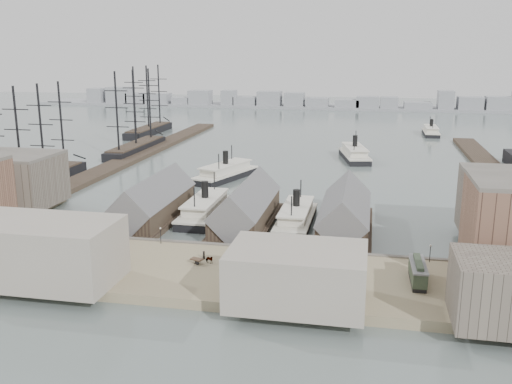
% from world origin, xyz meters
% --- Properties ---
extents(ground, '(900.00, 900.00, 0.00)m').
position_xyz_m(ground, '(0.00, 0.00, 0.00)').
color(ground, '#53605F').
rests_on(ground, ground).
extents(quay, '(180.00, 30.00, 2.00)m').
position_xyz_m(quay, '(0.00, -20.00, 1.00)').
color(quay, '#847759').
rests_on(quay, ground).
extents(seawall, '(180.00, 1.20, 2.30)m').
position_xyz_m(seawall, '(0.00, -5.20, 1.15)').
color(seawall, '#59544C').
rests_on(seawall, ground).
extents(west_wharf, '(10.00, 220.00, 1.60)m').
position_xyz_m(west_wharf, '(-68.00, 100.00, 0.80)').
color(west_wharf, '#2D231C').
rests_on(west_wharf, ground).
extents(east_wharf, '(10.00, 180.00, 1.60)m').
position_xyz_m(east_wharf, '(78.00, 90.00, 0.80)').
color(east_wharf, '#2D231C').
rests_on(east_wharf, ground).
extents(ferry_shed_west, '(14.00, 42.00, 12.60)m').
position_xyz_m(ferry_shed_west, '(-26.00, 16.88, 4.64)').
color(ferry_shed_west, '#2D231C').
rests_on(ferry_shed_west, ground).
extents(ferry_shed_center, '(14.00, 42.00, 12.60)m').
position_xyz_m(ferry_shed_center, '(0.00, 16.88, 4.64)').
color(ferry_shed_center, '#2D231C').
rests_on(ferry_shed_center, ground).
extents(ferry_shed_east, '(14.00, 42.00, 12.60)m').
position_xyz_m(ferry_shed_east, '(26.00, 16.88, 4.64)').
color(ferry_shed_east, '#2D231C').
rests_on(ferry_shed_east, ground).
extents(warehouse_west_back, '(26.00, 20.00, 14.00)m').
position_xyz_m(warehouse_west_back, '(-70.00, 18.00, 9.00)').
color(warehouse_west_back, '#60564C').
rests_on(warehouse_west_back, west_land).
extents(street_bldg_center, '(24.00, 16.00, 10.00)m').
position_xyz_m(street_bldg_center, '(20.00, -32.00, 7.00)').
color(street_bldg_center, gray).
rests_on(street_bldg_center, quay).
extents(street_bldg_west, '(30.00, 16.00, 12.00)m').
position_xyz_m(street_bldg_west, '(-30.00, -32.00, 8.00)').
color(street_bldg_west, gray).
rests_on(street_bldg_west, quay).
extents(street_bldg_east, '(18.00, 14.00, 11.00)m').
position_xyz_m(street_bldg_east, '(55.00, -33.00, 7.50)').
color(street_bldg_east, '#60564C').
rests_on(street_bldg_east, quay).
extents(lamp_post_far_w, '(0.44, 0.44, 3.92)m').
position_xyz_m(lamp_post_far_w, '(-45.00, -7.00, 4.71)').
color(lamp_post_far_w, black).
rests_on(lamp_post_far_w, quay).
extents(lamp_post_near_w, '(0.44, 0.44, 3.92)m').
position_xyz_m(lamp_post_near_w, '(-15.00, -7.00, 4.71)').
color(lamp_post_near_w, black).
rests_on(lamp_post_near_w, quay).
extents(lamp_post_near_e, '(0.44, 0.44, 3.92)m').
position_xyz_m(lamp_post_near_e, '(15.00, -7.00, 4.71)').
color(lamp_post_near_e, black).
rests_on(lamp_post_near_e, quay).
extents(lamp_post_far_e, '(0.44, 0.44, 3.92)m').
position_xyz_m(lamp_post_far_e, '(45.00, -7.00, 4.71)').
color(lamp_post_far_e, black).
rests_on(lamp_post_far_e, quay).
extents(far_shore, '(500.00, 40.00, 15.72)m').
position_xyz_m(far_shore, '(-2.07, 334.14, 3.91)').
color(far_shore, gray).
rests_on(far_shore, ground).
extents(ferry_docked_west, '(9.10, 30.32, 10.83)m').
position_xyz_m(ferry_docked_west, '(-13.00, 22.54, 2.54)').
color(ferry_docked_west, black).
rests_on(ferry_docked_west, ground).
extents(ferry_docked_east, '(8.70, 28.99, 10.35)m').
position_xyz_m(ferry_docked_east, '(13.00, 19.86, 2.43)').
color(ferry_docked_east, black).
rests_on(ferry_docked_east, ground).
extents(ferry_open_near, '(19.04, 32.00, 10.96)m').
position_xyz_m(ferry_open_near, '(-19.42, 70.36, 2.57)').
color(ferry_open_near, black).
rests_on(ferry_open_near, ground).
extents(ferry_open_mid, '(15.41, 32.11, 11.02)m').
position_xyz_m(ferry_open_mid, '(25.05, 118.02, 2.58)').
color(ferry_open_mid, black).
rests_on(ferry_open_mid, ground).
extents(ferry_open_far, '(7.92, 26.07, 9.30)m').
position_xyz_m(ferry_open_far, '(63.72, 199.31, 2.18)').
color(ferry_open_far, black).
rests_on(ferry_open_far, ground).
extents(sailing_ship_near, '(8.40, 57.90, 34.55)m').
position_xyz_m(sailing_ship_near, '(-80.76, 45.86, 2.54)').
color(sailing_ship_near, black).
rests_on(sailing_ship_near, ground).
extents(sailing_ship_mid, '(9.02, 52.09, 37.07)m').
position_xyz_m(sailing_ship_mid, '(-73.53, 116.36, 2.65)').
color(sailing_ship_mid, black).
rests_on(sailing_ship_mid, ground).
extents(sailing_ship_far, '(9.08, 50.47, 37.35)m').
position_xyz_m(sailing_ship_far, '(-89.74, 172.06, 2.70)').
color(sailing_ship_far, black).
rests_on(sailing_ship_far, ground).
extents(tram, '(3.14, 11.11, 3.93)m').
position_xyz_m(tram, '(41.68, -18.80, 4.01)').
color(tram, black).
rests_on(tram, quay).
extents(horse_cart_left, '(4.64, 3.86, 1.69)m').
position_xyz_m(horse_cart_left, '(-34.39, -14.45, 2.84)').
color(horse_cart_left, black).
rests_on(horse_cart_left, quay).
extents(horse_cart_center, '(5.02, 2.70, 1.68)m').
position_xyz_m(horse_cart_center, '(-1.20, -17.11, 2.84)').
color(horse_cart_center, black).
rests_on(horse_cart_center, quay).
extents(horse_cart_right, '(4.85, 3.08, 1.64)m').
position_xyz_m(horse_cart_right, '(11.19, -23.18, 2.82)').
color(horse_cart_right, black).
rests_on(horse_cart_right, quay).
extents(pedestrian_0, '(0.67, 0.56, 1.57)m').
position_xyz_m(pedestrian_0, '(-40.42, -8.94, 2.79)').
color(pedestrian_0, black).
rests_on(pedestrian_0, quay).
extents(pedestrian_1, '(0.68, 0.86, 1.73)m').
position_xyz_m(pedestrian_1, '(-40.84, -18.60, 2.87)').
color(pedestrian_1, black).
rests_on(pedestrian_1, quay).
extents(pedestrian_2, '(0.65, 1.12, 1.73)m').
position_xyz_m(pedestrian_2, '(-28.15, -12.23, 2.86)').
color(pedestrian_2, black).
rests_on(pedestrian_2, quay).
extents(pedestrian_3, '(0.53, 1.05, 1.73)m').
position_xyz_m(pedestrian_3, '(-17.93, -20.38, 2.86)').
color(pedestrian_3, black).
rests_on(pedestrian_3, quay).
extents(pedestrian_4, '(0.99, 1.03, 1.78)m').
position_xyz_m(pedestrian_4, '(-2.38, -14.59, 2.89)').
color(pedestrian_4, black).
rests_on(pedestrian_4, quay).
extents(pedestrian_5, '(0.67, 0.76, 1.71)m').
position_xyz_m(pedestrian_5, '(13.28, -16.05, 2.85)').
color(pedestrian_5, black).
rests_on(pedestrian_5, quay).
extents(pedestrian_6, '(0.96, 0.99, 1.60)m').
position_xyz_m(pedestrian_6, '(23.39, -8.00, 2.80)').
color(pedestrian_6, black).
rests_on(pedestrian_6, quay).
extents(pedestrian_7, '(1.23, 0.98, 1.66)m').
position_xyz_m(pedestrian_7, '(28.10, -26.42, 2.83)').
color(pedestrian_7, black).
rests_on(pedestrian_7, quay).
extents(pedestrian_8, '(0.86, 1.09, 1.74)m').
position_xyz_m(pedestrian_8, '(43.29, -14.47, 2.87)').
color(pedestrian_8, black).
rests_on(pedestrian_8, quay).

